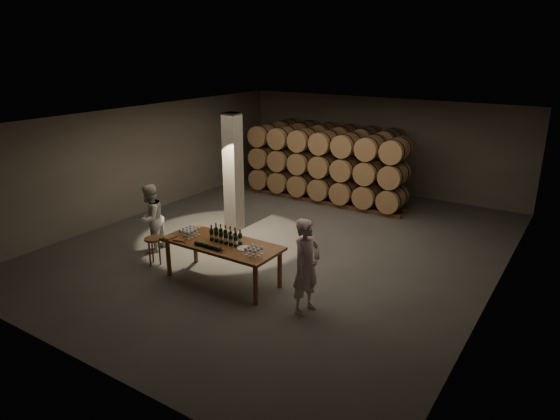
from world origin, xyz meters
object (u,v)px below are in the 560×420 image
Objects in this scene: stool at (153,243)px; person_man at (306,266)px; bottle_cluster at (226,237)px; plate at (244,248)px; person_woman at (150,218)px; notebook_near at (180,239)px; tasting_table at (222,247)px.

person_man is at bearing 1.33° from stool.
bottle_cluster is at bearing 7.55° from stool.
person_woman is (-3.13, 0.36, -0.06)m from plate.
plate is 1.47m from notebook_near.
person_woman is at bearing 92.78° from person_man.
tasting_table is 1.91m from stool.
bottle_cluster is at bearing 93.83° from person_man.
tasting_table is 2.56m from person_woman.
person_woman reaches higher than bottle_cluster.
tasting_table is at bearing -142.01° from bottle_cluster.
notebook_near is at bearing -155.83° from tasting_table.
notebook_near reaches higher than plate.
notebook_near is (-0.84, -0.38, 0.12)m from tasting_table.
person_man is (1.54, -0.10, 0.02)m from plate.
notebook_near is at bearing -9.23° from stool.
person_man is at bearing -6.38° from notebook_near.
tasting_table is 10.49× the size of notebook_near.
person_man reaches higher than plate.
tasting_table is 3.94× the size of stool.
person_man is 4.69m from person_woman.
tasting_table is 8.83× the size of plate.
stool is 0.91m from person_woman.
person_man is at bearing -4.59° from bottle_cluster.
person_man reaches higher than bottle_cluster.
bottle_cluster is 1.01m from notebook_near.
plate is (0.59, -0.01, 0.11)m from tasting_table.
bottle_cluster reaches higher than notebook_near.
notebook_near is at bearing 52.49° from person_woman.
bottle_cluster is at bearing 69.07° from person_woman.
stool is at bearing 99.74° from person_man.
stool is 0.39× the size of person_woman.
stool is (-1.05, 0.17, -0.38)m from notebook_near.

